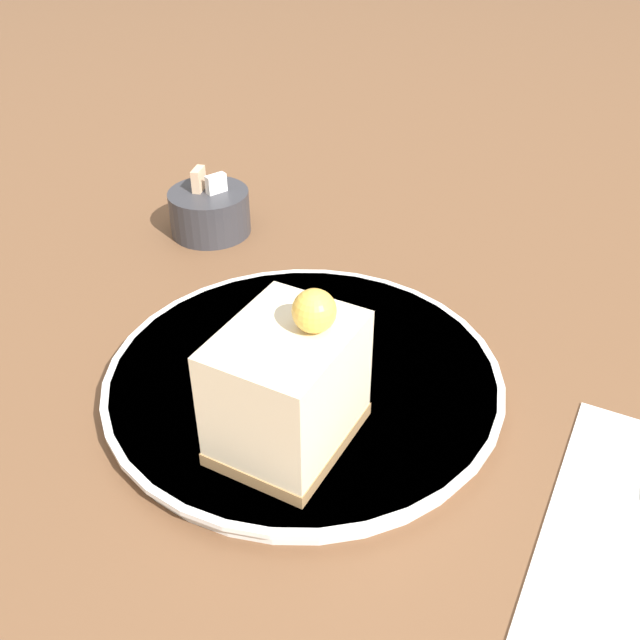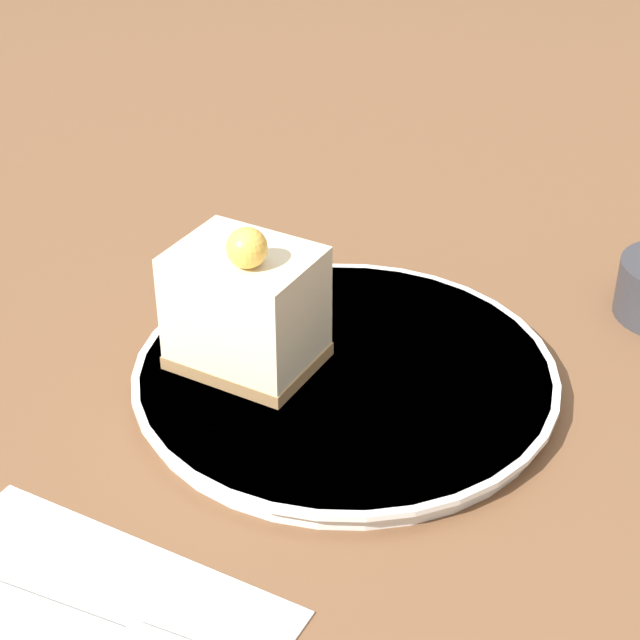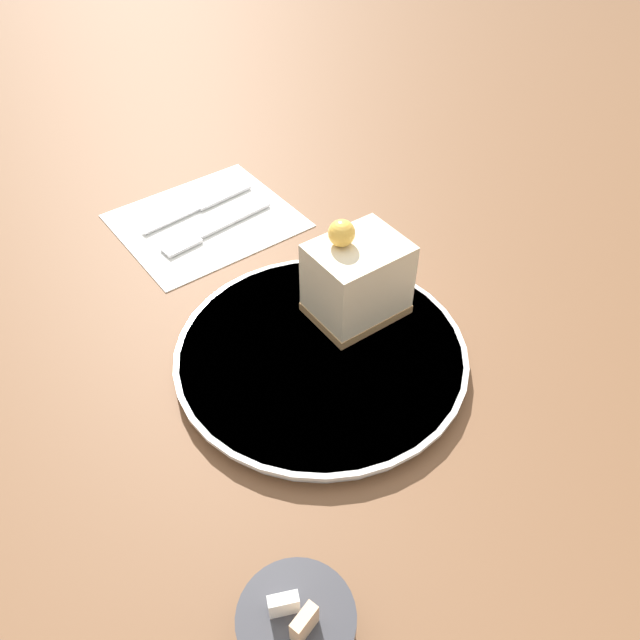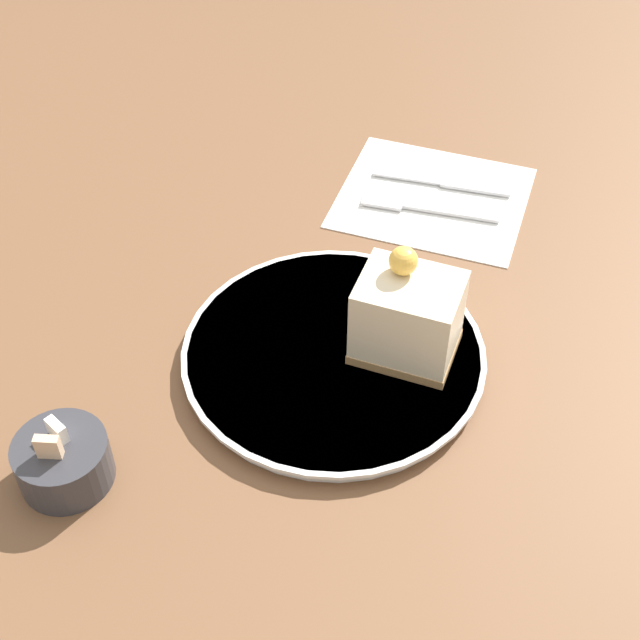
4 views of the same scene
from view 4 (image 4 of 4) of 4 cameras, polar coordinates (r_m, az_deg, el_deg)
The scene contains 7 objects.
ground_plane at distance 0.84m, azimuth 2.07°, elevation -3.02°, with size 4.00×4.00×0.00m, color brown.
plate at distance 0.84m, azimuth 0.93°, elevation -2.15°, with size 0.28×0.28×0.02m.
cake_slice at distance 0.80m, azimuth 5.61°, elevation 0.23°, with size 0.07×0.09×0.11m.
napkin at distance 1.03m, azimuth 7.40°, elevation 7.77°, with size 0.19×0.21×0.00m.
fork at distance 1.01m, azimuth 6.26°, elevation 7.22°, with size 0.03×0.16×0.00m.
knife at distance 1.05m, azimuth 8.58°, elevation 8.58°, with size 0.03×0.16×0.00m.
sugar_bowl at distance 0.77m, azimuth -16.11°, elevation -8.66°, with size 0.08×0.08×0.07m.
Camera 4 is at (-0.53, -0.17, 0.63)m, focal length 50.00 mm.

